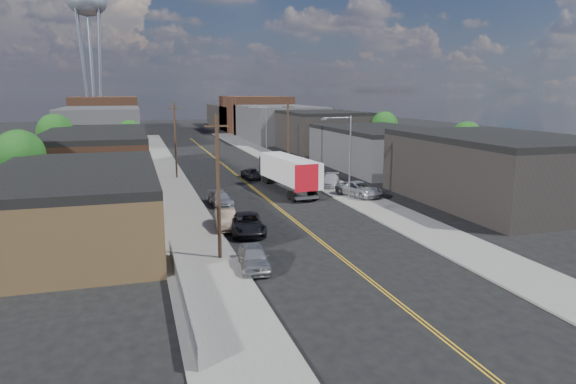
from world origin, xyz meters
TOP-DOWN VIEW (x-y plane):
  - ground at (0.00, 60.00)m, footprint 260.00×260.00m
  - centerline at (0.00, 45.00)m, footprint 0.32×120.00m
  - sidewalk_left at (-9.50, 45.00)m, footprint 5.00×140.00m
  - sidewalk_right at (9.50, 45.00)m, footprint 5.00×140.00m
  - warehouse_tan at (-18.00, 18.00)m, footprint 12.00×22.00m
  - warehouse_brown at (-18.00, 44.00)m, footprint 12.00×26.00m
  - industrial_right_a at (21.99, 20.00)m, footprint 14.00×22.00m
  - industrial_right_b at (22.00, 46.00)m, footprint 14.00×24.00m
  - industrial_right_c at (22.00, 72.00)m, footprint 14.00×22.00m
  - skyline_left_a at (-20.00, 95.00)m, footprint 16.00×30.00m
  - skyline_right_a at (20.00, 95.00)m, footprint 16.00×30.00m
  - skyline_left_b at (-20.00, 120.00)m, footprint 16.00×26.00m
  - skyline_right_b at (20.00, 120.00)m, footprint 16.00×26.00m
  - skyline_left_c at (-20.00, 140.00)m, footprint 16.00×40.00m
  - skyline_right_c at (20.00, 140.00)m, footprint 16.00×40.00m
  - water_tower at (-22.00, 110.00)m, footprint 9.00×9.00m
  - streetlight_near at (7.60, 25.00)m, footprint 3.39×0.25m
  - streetlight_far at (7.60, 60.00)m, footprint 3.39×0.25m
  - utility_pole_left_near at (-8.20, 10.00)m, footprint 1.60×0.26m
  - utility_pole_left_far at (-8.20, 45.00)m, footprint 1.60×0.26m
  - utility_pole_right at (8.20, 48.00)m, footprint 1.60×0.26m
  - chainlink_fence at (-11.50, 3.50)m, footprint 0.05×16.00m
  - tree_left_near at (-23.94, 30.00)m, footprint 4.85×4.76m
  - tree_left_mid at (-23.94, 55.00)m, footprint 5.10×5.04m
  - tree_left_far at (-13.94, 62.00)m, footprint 4.35×4.20m
  - tree_right_near at (30.06, 36.00)m, footprint 4.60×4.48m
  - tree_right_far at (30.06, 60.00)m, footprint 4.85×4.76m
  - semi_truck at (3.44, 33.17)m, footprint 3.94×15.73m
  - car_left_a at (-6.40, 7.44)m, footprint 2.40×4.84m
  - car_left_b at (-6.40, 18.00)m, footprint 2.19×4.98m
  - car_left_c at (-5.00, 16.00)m, footprint 3.17×6.03m
  - car_left_d at (-5.34, 27.08)m, footprint 2.22×4.87m
  - car_right_lot_a at (9.86, 26.52)m, footprint 4.29×6.28m
  - car_right_lot_b at (9.08, 33.19)m, footprint 3.91×5.04m
  - car_right_lot_c at (8.26, 35.78)m, footprint 2.99×4.90m
  - car_ahead_truck at (1.50, 42.00)m, footprint 2.65×4.84m

SIDE VIEW (x-z plane):
  - ground at x=0.00m, z-range 0.00..0.00m
  - centerline at x=0.00m, z-range 0.00..0.01m
  - sidewalk_left at x=-9.50m, z-range 0.00..0.15m
  - sidewalk_right at x=9.50m, z-range 0.00..0.15m
  - car_ahead_truck at x=1.50m, z-range 0.00..1.28m
  - chainlink_fence at x=-11.50m, z-range 0.04..1.27m
  - car_left_d at x=-5.34m, z-range 0.00..1.38m
  - car_left_a at x=-6.40m, z-range 0.00..1.58m
  - car_left_b at x=-6.40m, z-range 0.00..1.59m
  - car_left_c at x=-5.00m, z-range 0.00..1.62m
  - car_right_lot_b at x=9.08m, z-range 0.15..1.51m
  - car_right_lot_c at x=8.26m, z-range 0.15..1.71m
  - car_right_lot_a at x=9.86m, z-range 0.15..1.75m
  - semi_truck at x=3.44m, z-range 0.28..4.34m
  - warehouse_tan at x=-18.00m, z-range 0.00..5.60m
  - industrial_right_b at x=22.00m, z-range 0.00..6.10m
  - warehouse_brown at x=-18.00m, z-range 0.00..6.60m
  - skyline_left_c at x=-20.00m, z-range 0.00..7.00m
  - skyline_right_c at x=20.00m, z-range 0.00..7.00m
  - industrial_right_a at x=21.99m, z-range 0.00..7.10m
  - industrial_right_c at x=22.00m, z-range 0.00..7.60m
  - skyline_left_a at x=-20.00m, z-range 0.00..8.00m
  - skyline_right_a at x=20.00m, z-range 0.00..8.00m
  - tree_left_far at x=-13.94m, z-range 1.08..8.05m
  - tree_right_near at x=30.06m, z-range 1.15..8.59m
  - skyline_left_b at x=-20.00m, z-range 0.00..10.00m
  - skyline_right_b at x=20.00m, z-range 0.00..10.00m
  - utility_pole_left_near at x=-8.20m, z-range 0.14..10.14m
  - utility_pole_left_far at x=-8.20m, z-range 0.14..10.14m
  - utility_pole_right at x=8.20m, z-range 0.14..10.14m
  - tree_left_near at x=-23.94m, z-range 1.22..9.13m
  - tree_right_far at x=30.06m, z-range 1.22..9.13m
  - streetlight_near at x=7.60m, z-range 0.83..9.83m
  - streetlight_far at x=7.60m, z-range 0.83..9.83m
  - tree_left_mid at x=-23.94m, z-range 1.30..9.67m
  - water_tower at x=-22.00m, z-range 12.20..49.10m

